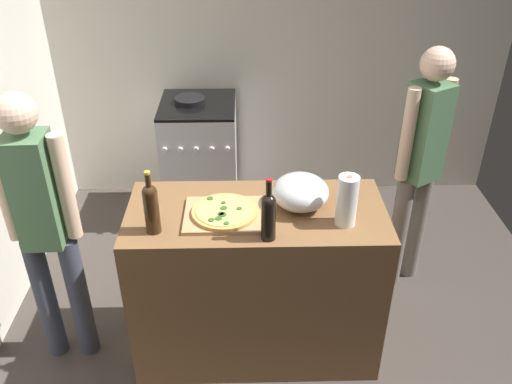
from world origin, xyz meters
TOP-DOWN VIEW (x-y plane):
  - ground_plane at (0.00, 1.21)m, footprint 3.82×3.02m
  - kitchen_wall_rear at (0.00, 2.47)m, footprint 3.82×0.10m
  - counter at (-0.09, 0.64)m, footprint 1.33×0.61m
  - cutting_board at (-0.25, 0.59)m, footprint 0.40×0.32m
  - pizza at (-0.25, 0.59)m, footprint 0.33×0.33m
  - mixing_bowl at (0.14, 0.67)m, footprint 0.29×0.29m
  - paper_towel_roll at (0.34, 0.52)m, footprint 0.10×0.10m
  - wine_bottle_dark at (-0.58, 0.47)m, footprint 0.07×0.07m
  - wine_bottle_green at (-0.04, 0.41)m, footprint 0.07×0.07m
  - stove at (-0.49, 2.07)m, footprint 0.55×0.62m
  - person_in_stripes at (-1.16, 0.60)m, footprint 0.37×0.21m
  - person_in_red at (0.92, 1.21)m, footprint 0.33×0.27m

SIDE VIEW (x-z plane):
  - ground_plane at x=0.00m, z-range -0.02..0.00m
  - counter at x=-0.09m, z-range 0.00..0.94m
  - stove at x=-0.49m, z-range -0.02..0.96m
  - person_in_stripes at x=-1.16m, z-range 0.11..1.71m
  - person_in_red at x=0.92m, z-range 0.11..1.72m
  - cutting_board at x=-0.25m, z-range 0.94..0.96m
  - pizza at x=-0.25m, z-range 0.96..0.98m
  - mixing_bowl at x=0.14m, z-range 0.94..1.11m
  - paper_towel_roll at x=0.34m, z-range 0.94..1.20m
  - wine_bottle_green at x=-0.04m, z-range 0.91..1.24m
  - wine_bottle_dark at x=-0.58m, z-range 0.92..1.25m
  - kitchen_wall_rear at x=0.00m, z-range 0.00..2.60m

